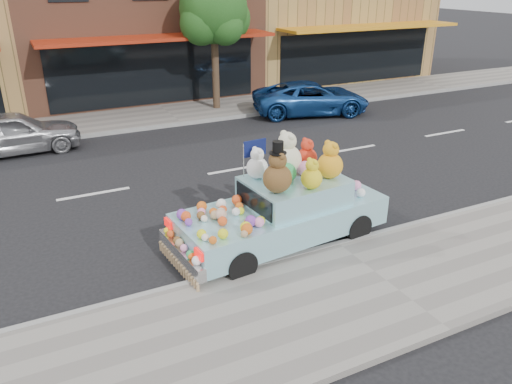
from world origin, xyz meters
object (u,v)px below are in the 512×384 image
car_blue (311,98)px  art_car (283,206)px  street_tree (214,15)px  car_silver (13,133)px

car_blue → art_car: 10.52m
street_tree → car_blue: (3.13, -2.20, -3.06)m
art_car → car_blue: bearing=49.5°
car_silver → car_blue: 10.77m
car_blue → art_car: (-6.04, -8.60, 0.18)m
car_blue → art_car: art_car is taller
street_tree → art_car: size_ratio=1.13×
car_silver → art_car: 9.78m
car_silver → car_blue: (10.77, 0.04, -0.03)m
car_silver → art_car: (4.72, -8.56, 0.15)m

